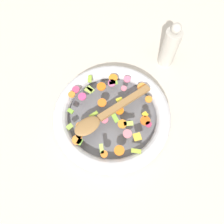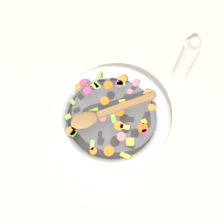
{
  "view_description": "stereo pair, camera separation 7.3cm",
  "coord_description": "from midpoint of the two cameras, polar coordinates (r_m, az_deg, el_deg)",
  "views": [
    {
      "loc": [
        0.3,
        -0.05,
        0.72
      ],
      "look_at": [
        0.0,
        0.0,
        0.05
      ],
      "focal_mm": 35.0,
      "sensor_mm": 36.0,
      "label": 1
    },
    {
      "loc": [
        0.3,
        0.02,
        0.72
      ],
      "look_at": [
        0.0,
        0.0,
        0.05
      ],
      "focal_mm": 35.0,
      "sensor_mm": 36.0,
      "label": 2
    }
  ],
  "objects": [
    {
      "name": "wooden_spoon",
      "position": [
        0.71,
        0.92,
        -0.59
      ],
      "size": [
        0.16,
        0.28,
        0.01
      ],
      "color": "olive",
      "rests_on": "chopped_vegetables"
    },
    {
      "name": "ground_plane",
      "position": [
        0.78,
        2.68,
        -1.83
      ],
      "size": [
        4.0,
        4.0,
        0.0
      ],
      "primitive_type": "plane",
      "color": "beige"
    },
    {
      "name": "chopped_vegetables",
      "position": [
        0.73,
        2.52,
        0.35
      ],
      "size": [
        0.31,
        0.3,
        0.01
      ],
      "color": "orange",
      "rests_on": "skillet"
    },
    {
      "name": "pepper_mill",
      "position": [
        0.85,
        21.3,
        12.46
      ],
      "size": [
        0.06,
        0.06,
        0.19
      ],
      "color": "#B2ADA3",
      "rests_on": "ground_plane"
    },
    {
      "name": "skillet",
      "position": [
        0.76,
        2.75,
        -1.18
      ],
      "size": [
        0.41,
        0.41,
        0.05
      ],
      "color": "slate",
      "rests_on": "ground_plane"
    }
  ]
}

